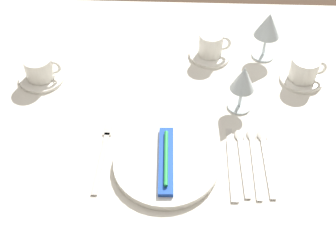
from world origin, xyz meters
TOP-DOWN VIEW (x-y plane):
  - ground_plane at (0.00, 0.00)m, footprint 6.00×6.00m
  - dining_table at (0.00, 0.00)m, footprint 1.80×1.11m
  - dinner_plate at (0.03, -0.20)m, footprint 0.26×0.26m
  - toothbrush_package at (0.03, -0.20)m, footprint 0.04×0.21m
  - fork_outer at (-0.13, -0.17)m, footprint 0.02×0.23m
  - dinner_knife at (0.20, -0.19)m, footprint 0.02×0.24m
  - spoon_soup at (0.23, -0.16)m, footprint 0.03×0.22m
  - spoon_dessert at (0.26, -0.16)m, footprint 0.03×0.23m
  - spoon_tea at (0.29, -0.16)m, footprint 0.03×0.22m
  - saucer_left at (-0.35, 0.11)m, footprint 0.13×0.13m
  - coffee_cup_left at (-0.35, 0.11)m, footprint 0.11×0.08m
  - saucer_right at (0.42, 0.14)m, footprint 0.13×0.13m
  - coffee_cup_right at (0.43, 0.14)m, footprint 0.11×0.08m
  - saucer_far at (0.15, 0.24)m, footprint 0.13×0.13m
  - coffee_cup_far at (0.16, 0.24)m, footprint 0.10×0.07m
  - wine_glass_centre at (0.23, 0.02)m, footprint 0.07×0.07m
  - wine_glass_left at (0.32, 0.25)m, footprint 0.08×0.08m

SIDE VIEW (x-z plane):
  - ground_plane at x=0.00m, z-range 0.00..0.00m
  - dining_table at x=0.00m, z-range 0.29..1.03m
  - spoon_soup at x=0.23m, z-range 0.74..0.75m
  - spoon_dessert at x=0.26m, z-range 0.74..0.75m
  - fork_outer at x=-0.13m, z-range 0.74..0.74m
  - spoon_tea at x=0.29m, z-range 0.74..0.75m
  - dinner_knife at x=0.20m, z-range 0.74..0.74m
  - saucer_left at x=-0.35m, z-range 0.74..0.75m
  - saucer_right at x=0.42m, z-range 0.74..0.75m
  - saucer_far at x=0.15m, z-range 0.74..0.75m
  - dinner_plate at x=0.03m, z-range 0.74..0.76m
  - toothbrush_package at x=0.03m, z-range 0.75..0.78m
  - coffee_cup_left at x=-0.35m, z-range 0.75..0.82m
  - coffee_cup_right at x=0.43m, z-range 0.75..0.82m
  - coffee_cup_far at x=0.16m, z-range 0.75..0.82m
  - wine_glass_centre at x=0.23m, z-range 0.77..0.91m
  - wine_glass_left at x=0.32m, z-range 0.77..0.93m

